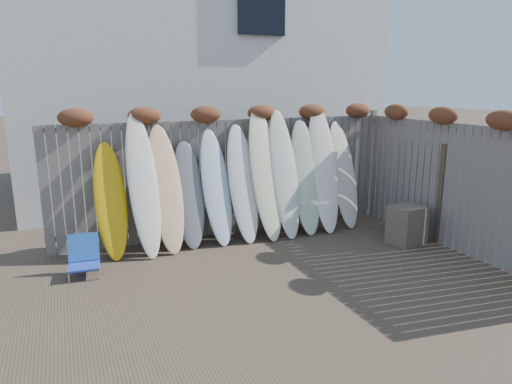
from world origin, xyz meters
name	(u,v)px	position (x,y,z in m)	size (l,w,h in m)	color
ground	(292,285)	(0.00, 0.00, 0.00)	(80.00, 80.00, 0.00)	#493A2D
back_fence	(232,167)	(0.06, 2.39, 1.18)	(6.05, 0.28, 2.24)	slate
right_fence	(456,179)	(2.99, 0.25, 1.14)	(0.28, 4.40, 2.24)	slate
house	(191,59)	(0.50, 6.50, 3.20)	(8.50, 5.50, 6.33)	silver
beach_chair	(84,257)	(-2.49, 1.45, 0.26)	(0.45, 0.48, 0.55)	#223CAD
wooden_crate	(407,225)	(2.51, 0.72, 0.32)	(0.54, 0.45, 0.63)	#745F57
lattice_panel	(422,188)	(3.07, 1.03, 0.83)	(0.05, 1.10, 1.66)	brown
surfboard_0	(111,201)	(-2.03, 2.02, 0.87)	(0.46, 0.07, 1.81)	#E7AF09
surfboard_1	(143,185)	(-1.54, 1.96, 1.09)	(0.45, 0.07, 2.27)	silver
surfboard_2	(166,189)	(-1.19, 1.99, 0.99)	(0.51, 0.07, 2.05)	#FF9B71
surfboard_3	(189,195)	(-0.82, 2.04, 0.85)	(0.49, 0.07, 1.77)	slate
surfboard_4	(216,187)	(-0.36, 2.01, 0.94)	(0.48, 0.07, 1.94)	silver
surfboard_5	(243,184)	(0.09, 1.98, 0.97)	(0.49, 0.07, 2.01)	silver
surfboard_6	(265,174)	(0.50, 1.96, 1.10)	(0.51, 0.07, 2.30)	#F6F1C1
surfboard_7	(284,174)	(0.84, 1.94, 1.08)	(0.49, 0.07, 2.24)	silver
surfboard_8	(305,177)	(1.27, 1.96, 0.99)	(0.51, 0.07, 2.06)	beige
surfboard_9	(324,169)	(1.64, 1.96, 1.11)	(0.51, 0.07, 2.32)	white
surfboard_10	(343,175)	(2.10, 2.01, 0.96)	(0.53, 0.07, 2.00)	beige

